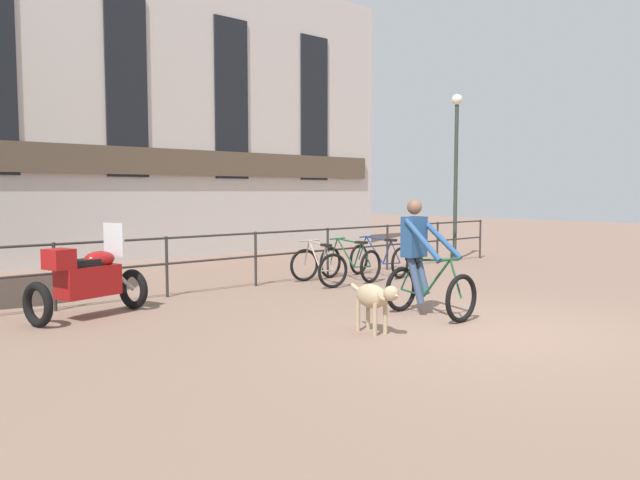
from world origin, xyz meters
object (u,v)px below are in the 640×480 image
parked_bicycle_near_lamp (318,266)px  street_lamp (456,168)px  parked_bicycle_mid_left (350,263)px  dog (374,298)px  parked_bicycle_mid_right (379,260)px  parked_motorcycle (87,279)px  cyclist_with_bike (423,264)px

parked_bicycle_near_lamp → street_lamp: street_lamp is taller
parked_bicycle_near_lamp → street_lamp: (5.50, 0.79, 2.07)m
parked_bicycle_near_lamp → parked_bicycle_mid_left: 0.87m
street_lamp → dog: bearing=-150.4°
parked_bicycle_near_lamp → parked_bicycle_mid_right: 1.75m
parked_bicycle_near_lamp → parked_bicycle_mid_right: bearing=-170.3°
parked_bicycle_near_lamp → parked_bicycle_mid_right: size_ratio=1.00×
parked_bicycle_near_lamp → street_lamp: bearing=-162.1°
parked_motorcycle → parked_bicycle_mid_right: size_ratio=1.50×
cyclist_with_bike → parked_bicycle_mid_left: bearing=62.5°
parked_bicycle_mid_left → street_lamp: 5.13m
dog → parked_bicycle_mid_right: (4.00, 3.62, -0.11)m
parked_motorcycle → parked_bicycle_mid_left: parked_motorcycle is taller
cyclist_with_bike → parked_bicycle_mid_right: (2.61, 3.27, -0.41)m
cyclist_with_bike → street_lamp: street_lamp is taller
parked_bicycle_near_lamp → parked_bicycle_mid_right: same height
parked_bicycle_mid_left → parked_bicycle_mid_right: bearing=173.2°
dog → parked_motorcycle: size_ratio=0.52×
parked_bicycle_mid_left → parked_bicycle_mid_right: same height
dog → parked_bicycle_near_lamp: size_ratio=0.78×
parked_bicycle_mid_left → parked_bicycle_mid_right: (0.87, 0.00, -0.00)m
cyclist_with_bike → dog: cyclist_with_bike is taller
cyclist_with_bike → parked_bicycle_mid_left: (1.73, 3.27, -0.41)m
dog → parked_bicycle_near_lamp: 4.26m
cyclist_with_bike → street_lamp: (6.36, 4.06, 1.67)m
dog → parked_bicycle_near_lamp: (2.25, 3.62, -0.11)m
dog → parked_bicycle_mid_left: (3.12, 3.62, -0.11)m
parked_bicycle_mid_left → parked_bicycle_mid_right: 0.87m
cyclist_with_bike → parked_bicycle_mid_right: 4.20m
cyclist_with_bike → dog: bearing=-165.8°
parked_motorcycle → parked_bicycle_mid_right: 6.35m
parked_bicycle_mid_left → street_lamp: bearing=-177.1°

